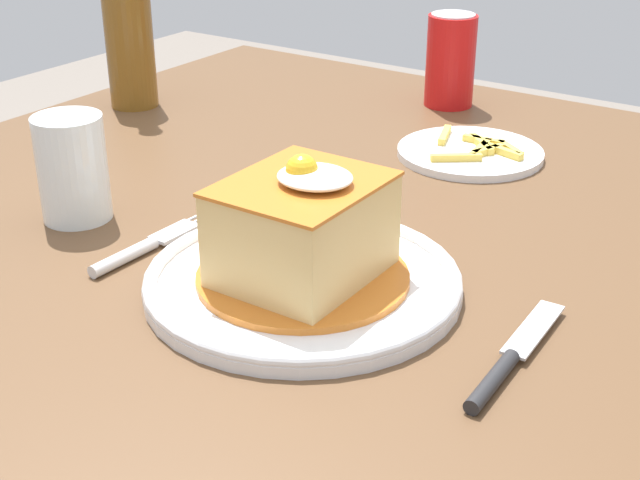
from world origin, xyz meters
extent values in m
cube|color=brown|center=(0.00, 0.00, 0.72)|extent=(1.17, 1.03, 0.04)
cylinder|color=brown|center=(-0.50, 0.43, 0.35)|extent=(0.07, 0.07, 0.70)
cylinder|color=white|center=(0.00, -0.14, 0.75)|extent=(0.27, 0.27, 0.01)
torus|color=white|center=(0.00, -0.14, 0.75)|extent=(0.27, 0.27, 0.01)
cylinder|color=#C66B23|center=(0.00, -0.14, 0.75)|extent=(0.18, 0.18, 0.01)
cube|color=#DBB770|center=(0.00, -0.14, 0.80)|extent=(0.11, 0.13, 0.08)
cube|color=#C66B23|center=(0.00, -0.14, 0.84)|extent=(0.11, 0.13, 0.00)
ellipsoid|color=white|center=(0.01, -0.14, 0.84)|extent=(0.06, 0.06, 0.01)
sphere|color=yellow|center=(0.00, -0.14, 0.85)|extent=(0.03, 0.03, 0.03)
cylinder|color=silver|center=(-0.16, -0.19, 0.75)|extent=(0.01, 0.08, 0.01)
cube|color=silver|center=(-0.16, -0.12, 0.75)|extent=(0.02, 0.05, 0.00)
cylinder|color=silver|center=(-0.15, -0.10, 0.75)|extent=(0.00, 0.03, 0.00)
cylinder|color=silver|center=(-0.16, -0.10, 0.75)|extent=(0.00, 0.03, 0.00)
cylinder|color=silver|center=(-0.17, -0.10, 0.75)|extent=(0.00, 0.03, 0.00)
cylinder|color=#262628|center=(0.19, -0.18, 0.75)|extent=(0.01, 0.08, 0.01)
cube|color=silver|center=(0.19, -0.10, 0.75)|extent=(0.02, 0.09, 0.00)
cylinder|color=red|center=(-0.14, 0.40, 0.80)|extent=(0.07, 0.07, 0.12)
cylinder|color=silver|center=(-0.14, 0.40, 0.86)|extent=(0.06, 0.06, 0.00)
cylinder|color=brown|center=(-0.49, 0.16, 0.82)|extent=(0.06, 0.06, 0.15)
cylinder|color=#3F2314|center=(-0.27, -0.14, 0.77)|extent=(0.06, 0.06, 0.06)
cylinder|color=silver|center=(-0.27, -0.14, 0.79)|extent=(0.07, 0.07, 0.10)
cylinder|color=white|center=(-0.02, 0.23, 0.74)|extent=(0.17, 0.17, 0.01)
cube|color=#EAC64C|center=(0.02, 0.24, 0.75)|extent=(0.05, 0.02, 0.01)
cube|color=#EAC64C|center=(-0.02, 0.19, 0.75)|extent=(0.05, 0.04, 0.01)
cube|color=#EAC64C|center=(-0.01, 0.23, 0.75)|extent=(0.01, 0.06, 0.01)
cube|color=#EAC64C|center=(0.02, 0.25, 0.75)|extent=(0.04, 0.03, 0.01)
cube|color=#EAC64C|center=(-0.02, 0.26, 0.75)|extent=(0.05, 0.01, 0.01)
cube|color=#EAC64C|center=(0.00, 0.23, 0.75)|extent=(0.02, 0.05, 0.01)
cube|color=#EAC64C|center=(-0.02, 0.25, 0.75)|extent=(0.05, 0.05, 0.01)
cube|color=#EAC64C|center=(-0.07, 0.25, 0.75)|extent=(0.03, 0.06, 0.01)
camera|label=1|loc=(0.39, -0.68, 1.11)|focal=50.46mm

